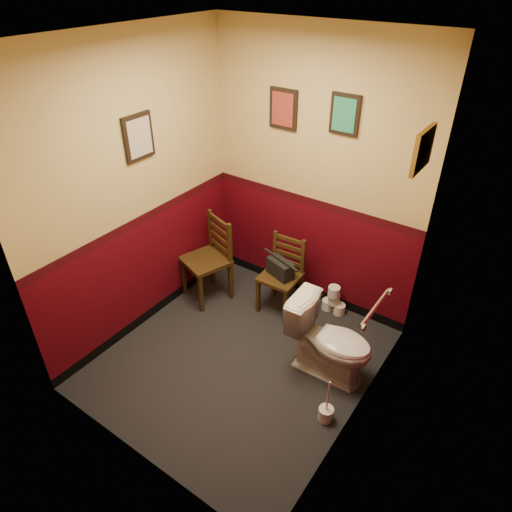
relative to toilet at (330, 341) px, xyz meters
The scene contains 17 objects.
floor 0.87m from the toilet, 155.72° to the right, with size 2.20×2.40×0.00m, color black.
ceiling 2.47m from the toilet, 155.72° to the right, with size 2.20×2.40×0.00m, color silver.
wall_back 1.50m from the toilet, 129.44° to the left, with size 2.20×2.70×0.00m, color #45050E.
wall_front 1.95m from the toilet, 115.28° to the right, with size 2.20×2.70×0.00m, color #45050E.
wall_left 2.10m from the toilet, 169.88° to the right, with size 2.40×2.70×0.00m, color #45050E.
wall_right 1.11m from the toilet, 40.52° to the right, with size 2.40×2.70×0.00m, color #45050E.
grab_bar 0.69m from the toilet, 12.09° to the right, with size 0.05×0.56×0.06m.
framed_print_back_a 2.10m from the toilet, 141.38° to the left, with size 0.28×0.04×0.36m.
framed_print_back_b 1.91m from the toilet, 118.81° to the left, with size 0.26×0.04×0.34m.
framed_print_left 2.35m from the toilet, behind, with size 0.04×0.30×0.38m.
framed_print_right 1.75m from the toilet, 37.44° to the left, with size 0.04×0.34×0.28m.
toilet is the anchor object (origin of this frame).
toilet_brush 0.59m from the toilet, 63.79° to the right, with size 0.12×0.12×0.43m.
chair_left 1.58m from the toilet, behind, with size 0.54×0.54×0.91m.
chair_right 0.98m from the toilet, 147.19° to the left, with size 0.39×0.39×0.80m.
handbag 0.97m from the toilet, 148.96° to the left, with size 0.31×0.22×0.21m.
tp_stack 0.86m from the toilet, 113.49° to the left, with size 0.25×0.15×0.33m.
Camera 1 is at (1.82, -2.36, 3.11)m, focal length 32.00 mm.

